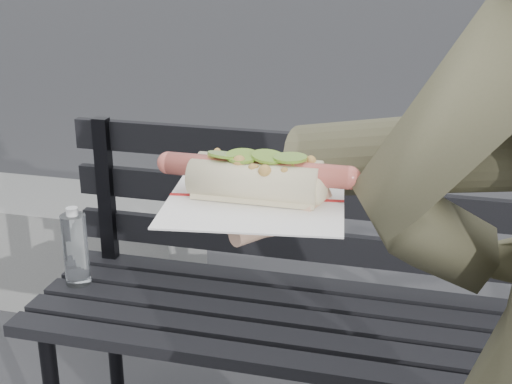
{
  "coord_description": "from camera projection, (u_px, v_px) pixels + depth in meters",
  "views": [
    {
      "loc": [
        0.28,
        -0.66,
        1.34
      ],
      "look_at": [
        0.1,
        0.03,
        1.07
      ],
      "focal_mm": 50.0,
      "sensor_mm": 36.0,
      "label": 1
    }
  ],
  "objects": [
    {
      "name": "held_hotdog",
      "position": [
        442.0,
        162.0,
        0.76
      ],
      "size": [
        0.63,
        0.3,
        0.2
      ],
      "color": "#4B4A32"
    },
    {
      "name": "concrete_block",
      "position": [
        44.0,
        243.0,
        2.77
      ],
      "size": [
        1.2,
        0.4,
        0.4
      ],
      "primitive_type": "cube",
      "color": "slate",
      "rests_on": "ground"
    },
    {
      "name": "park_bench",
      "position": [
        335.0,
        290.0,
        1.72
      ],
      "size": [
        1.5,
        0.44,
        0.88
      ],
      "color": "black",
      "rests_on": "ground"
    }
  ]
}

